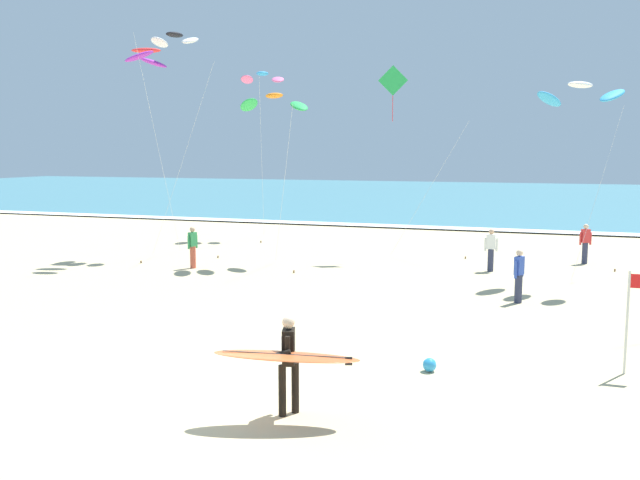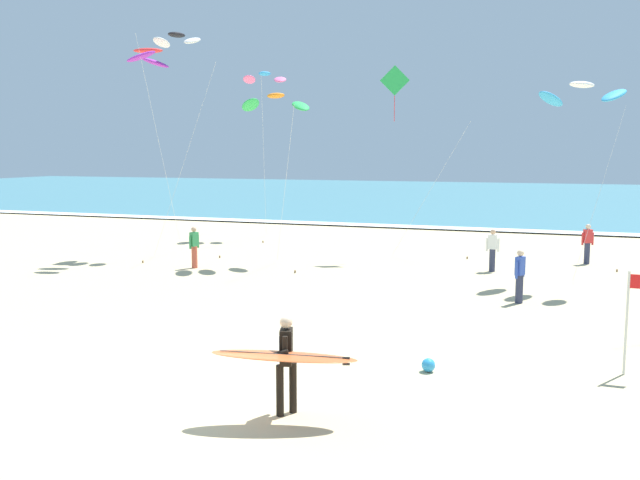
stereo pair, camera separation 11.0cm
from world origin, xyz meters
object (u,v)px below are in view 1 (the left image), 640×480
(kite_arc_amber_extra, at_px, (274,102))
(bystander_green_top, at_px, (193,247))
(kite_arc_charcoal_high, at_px, (175,40))
(beach_ball, at_px, (430,365))
(kite_arc_cobalt_distant, at_px, (262,78))
(lifeguard_flag, at_px, (631,312))
(bystander_red_top, at_px, (585,243))
(bystander_white_top, at_px, (491,250))
(kite_diamond_emerald_near, at_px, (395,87))
(kite_arc_scarlet_mid, at_px, (146,57))
(bystander_blue_top, at_px, (519,276))
(kite_arc_ivory_low, at_px, (580,93))
(surfer_lead, at_px, (288,357))

(kite_arc_amber_extra, height_order, bystander_green_top, kite_arc_amber_extra)
(kite_arc_charcoal_high, bearing_deg, beach_ball, -43.71)
(kite_arc_charcoal_high, bearing_deg, kite_arc_cobalt_distant, 80.56)
(kite_arc_cobalt_distant, distance_m, beach_ball, 24.29)
(kite_arc_amber_extra, xyz_separation_m, lifeguard_flag, (12.09, -10.48, -5.05))
(kite_arc_cobalt_distant, height_order, kite_arc_amber_extra, kite_arc_cobalt_distant)
(bystander_red_top, relative_size, bystander_white_top, 1.00)
(kite_diamond_emerald_near, xyz_separation_m, bystander_red_top, (7.59, 0.82, -6.24))
(bystander_red_top, bearing_deg, beach_ball, -102.20)
(kite_arc_cobalt_distant, bearing_deg, kite_arc_amber_extra, -62.99)
(kite_diamond_emerald_near, height_order, bystander_red_top, kite_diamond_emerald_near)
(bystander_green_top, bearing_deg, kite_arc_charcoal_high, 127.39)
(bystander_red_top, bearing_deg, kite_arc_amber_extra, -161.79)
(kite_arc_scarlet_mid, height_order, bystander_blue_top, kite_arc_scarlet_mid)
(bystander_red_top, relative_size, bystander_blue_top, 1.00)
(kite_arc_ivory_low, relative_size, bystander_green_top, 4.20)
(kite_arc_ivory_low, relative_size, beach_ball, 23.84)
(bystander_red_top, bearing_deg, lifeguard_flag, -88.30)
(kite_diamond_emerald_near, bearing_deg, lifeguard_flag, -59.32)
(kite_arc_amber_extra, height_order, bystander_red_top, kite_arc_amber_extra)
(kite_arc_amber_extra, relative_size, lifeguard_flag, 3.18)
(kite_arc_cobalt_distant, xyz_separation_m, bystander_white_top, (12.26, -6.95, -7.33))
(kite_arc_ivory_low, relative_size, bystander_red_top, 4.20)
(kite_diamond_emerald_near, distance_m, kite_arc_scarlet_mid, 10.17)
(kite_arc_scarlet_mid, xyz_separation_m, kite_arc_charcoal_high, (0.36, 1.61, 0.90))
(bystander_red_top, xyz_separation_m, bystander_blue_top, (-2.05, -8.25, 0.00))
(surfer_lead, bearing_deg, kite_arc_scarlet_mid, 129.66)
(bystander_white_top, bearing_deg, kite_arc_cobalt_distant, 150.47)
(kite_arc_charcoal_high, distance_m, lifeguard_flag, 22.15)
(bystander_green_top, bearing_deg, bystander_red_top, 23.20)
(kite_arc_ivory_low, relative_size, kite_arc_cobalt_distant, 0.79)
(kite_arc_ivory_low, xyz_separation_m, kite_arc_cobalt_distant, (-15.07, 8.55, 1.84))
(kite_diamond_emerald_near, bearing_deg, beach_ball, -73.86)
(kite_arc_charcoal_high, distance_m, bystander_blue_top, 17.74)
(bystander_green_top, height_order, lifeguard_flag, lifeguard_flag)
(kite_arc_scarlet_mid, xyz_separation_m, kite_arc_amber_extra, (5.40, 0.47, -1.90))
(kite_arc_scarlet_mid, relative_size, lifeguard_flag, 4.09)
(kite_arc_scarlet_mid, bearing_deg, kite_arc_ivory_low, -1.19)
(kite_diamond_emerald_near, distance_m, bystander_blue_top, 11.17)
(kite_diamond_emerald_near, xyz_separation_m, beach_ball, (4.24, -14.65, -6.91))
(kite_arc_ivory_low, distance_m, beach_ball, 12.77)
(bystander_white_top, bearing_deg, bystander_blue_top, -75.97)
(surfer_lead, xyz_separation_m, kite_arc_scarlet_mid, (-11.94, 14.41, 7.17))
(bystander_white_top, bearing_deg, kite_arc_ivory_low, -29.74)
(kite_arc_amber_extra, bearing_deg, surfer_lead, -66.26)
(lifeguard_flag, bearing_deg, surfer_lead, -141.67)
(bystander_red_top, xyz_separation_m, bystander_white_top, (-3.35, -3.04, 0.00))
(kite_arc_ivory_low, xyz_separation_m, bystander_white_top, (-2.81, 1.60, -5.49))
(kite_arc_scarlet_mid, bearing_deg, surfer_lead, -50.34)
(kite_arc_scarlet_mid, xyz_separation_m, bystander_green_top, (2.93, -1.76, -7.41))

